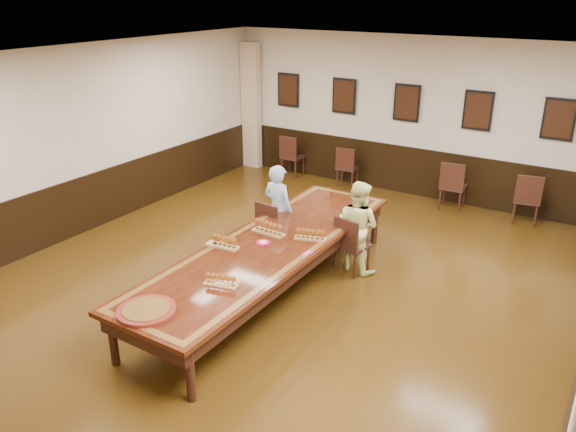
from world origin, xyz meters
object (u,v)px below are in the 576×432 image
Objects in this scene: chair_man at (274,228)px; chair_woman at (353,244)px; spare_chair_b at (348,166)px; carved_platter at (146,310)px; spare_chair_a at (293,155)px; person_man at (278,210)px; spare_chair_c at (453,185)px; spare_chair_d at (527,198)px; person_woman at (358,226)px; conference_table at (269,253)px.

chair_man is 1.33m from chair_woman.
carved_platter is (1.00, -6.90, 0.33)m from spare_chair_b.
person_man is (1.95, -3.57, 0.27)m from spare_chair_a.
person_man is (-1.80, -3.45, 0.26)m from spare_chair_c.
chair_man is at bearing 116.67° from spare_chair_a.
spare_chair_d is at bearing 170.86° from spare_chair_b.
person_woman is at bearing 132.60° from spare_chair_a.
chair_woman is 0.94× the size of spare_chair_d.
spare_chair_c is 1.36m from spare_chair_d.
person_woman is (1.34, 0.25, 0.25)m from chair_man.
person_man is 3.35m from carved_platter.
person_woman reaches higher than spare_chair_c.
chair_man reaches higher than spare_chair_b.
person_woman is at bearing 77.70° from spare_chair_c.
chair_woman is (1.32, 0.15, -0.01)m from chair_man.
person_woman reaches higher than spare_chair_a.
spare_chair_c reaches higher than conference_table.
spare_chair_a is 0.98× the size of spare_chair_d.
spare_chair_c is (0.49, 3.39, 0.03)m from chair_woman.
spare_chair_b reaches higher than carved_platter.
spare_chair_d is 0.65× the size of person_man.
spare_chair_c reaches higher than chair_man.
person_woman reaches higher than chair_man.
spare_chair_c reaches higher than spare_chair_b.
conference_table is at bearing 125.54° from chair_man.
spare_chair_a reaches higher than conference_table.
spare_chair_b is at bearing 103.65° from conference_table.
carved_platter is (2.40, -6.89, 0.30)m from spare_chair_a.
chair_woman is 0.61× the size of person_man.
conference_table is (1.15, -4.74, 0.17)m from spare_chair_b.
spare_chair_c reaches higher than carved_platter.
carved_platter is at bearing 85.85° from chair_woman.
person_woman reaches higher than conference_table.
spare_chair_c is at bearing -87.93° from chair_woman.
spare_chair_a is at bearing -56.60° from chair_man.
person_man reaches higher than spare_chair_a.
spare_chair_a is at bearing -6.57° from spare_chair_b.
person_woman reaches higher than spare_chair_b.
spare_chair_d reaches higher than conference_table.
chair_woman is at bearing 59.43° from conference_table.
person_man is at bearing 91.47° from spare_chair_b.
spare_chair_b is 3.93m from person_woman.
chair_man reaches higher than chair_woman.
person_woman is at bearing 52.19° from spare_chair_d.
carved_platter is (0.46, -3.22, 0.31)m from chair_man.
chair_woman is at bearing -167.95° from chair_man.
person_man reaches higher than chair_man.
spare_chair_a is 0.63× the size of person_man.
conference_table is 6.40× the size of carved_platter.
chair_woman is 0.96× the size of spare_chair_a.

